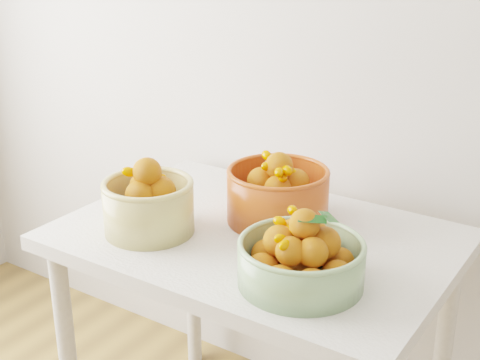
% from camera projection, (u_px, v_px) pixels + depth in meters
% --- Properties ---
extents(table, '(1.00, 0.70, 0.75)m').
position_uv_depth(table, '(256.00, 266.00, 1.77)').
color(table, silver).
rests_on(table, ground).
extents(bowl_cream, '(0.26, 0.26, 0.20)m').
position_uv_depth(bowl_cream, '(149.00, 204.00, 1.72)').
color(bowl_cream, tan).
rests_on(bowl_cream, table).
extents(bowl_green, '(0.36, 0.36, 0.18)m').
position_uv_depth(bowl_green, '(301.00, 259.00, 1.47)').
color(bowl_green, '#85A876').
rests_on(bowl_green, table).
extents(bowl_orange, '(0.32, 0.32, 0.20)m').
position_uv_depth(bowl_orange, '(278.00, 194.00, 1.78)').
color(bowl_orange, '#C84018').
rests_on(bowl_orange, table).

